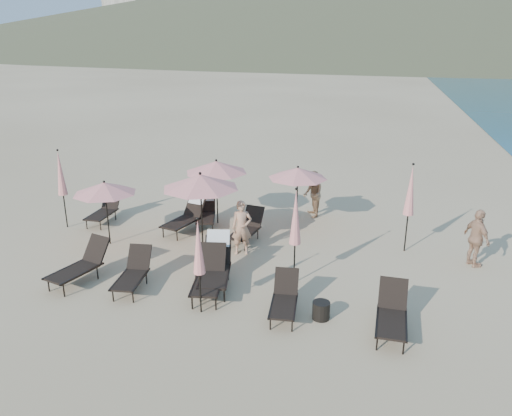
% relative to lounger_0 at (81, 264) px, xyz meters
% --- Properties ---
extents(ground, '(800.00, 800.00, 0.00)m').
position_rel_lounger_0_xyz_m(ground, '(4.26, 0.09, -0.47)').
color(ground, '#D6BA8C').
rests_on(ground, ground).
extents(hotel_skyline, '(109.00, 82.00, 55.00)m').
position_rel_lounger_0_xyz_m(hotel_skyline, '(-89.35, 271.30, 23.71)').
color(hotel_skyline, beige).
rests_on(hotel_skyline, ground).
extents(lounger_0, '(1.12, 1.86, 1.01)m').
position_rel_lounger_0_xyz_m(lounger_0, '(0.00, 0.00, 0.00)').
color(lounger_0, black).
rests_on(lounger_0, ground).
extents(lounger_1, '(0.77, 1.63, 0.91)m').
position_rel_lounger_0_xyz_m(lounger_1, '(1.48, -0.03, -0.05)').
color(lounger_1, black).
rests_on(lounger_1, ground).
extents(lounger_2, '(1.06, 2.00, 1.18)m').
position_rel_lounger_0_xyz_m(lounger_2, '(3.43, 0.70, 0.10)').
color(lounger_2, black).
rests_on(lounger_2, ground).
extents(lounger_3, '(0.95, 1.86, 1.02)m').
position_rel_lounger_0_xyz_m(lounger_3, '(3.42, 0.18, 0.01)').
color(lounger_3, black).
rests_on(lounger_3, ground).
extents(lounger_4, '(0.70, 1.55, 0.86)m').
position_rel_lounger_0_xyz_m(lounger_4, '(5.40, -0.39, -0.07)').
color(lounger_4, black).
rests_on(lounger_4, ground).
extents(lounger_5, '(0.68, 1.67, 0.95)m').
position_rel_lounger_0_xyz_m(lounger_5, '(7.76, -0.57, -0.03)').
color(lounger_5, black).
rests_on(lounger_5, ground).
extents(lounger_6, '(0.62, 1.61, 0.92)m').
position_rel_lounger_0_xyz_m(lounger_6, '(-1.65, 4.09, -0.04)').
color(lounger_6, black).
rests_on(lounger_6, ground).
extents(lounger_7, '(0.99, 1.70, 1.00)m').
position_rel_lounger_0_xyz_m(lounger_7, '(1.78, 4.72, 0.01)').
color(lounger_7, black).
rests_on(lounger_7, ground).
extents(lounger_8, '(1.10, 1.90, 1.12)m').
position_rel_lounger_0_xyz_m(lounger_8, '(1.36, 4.05, 0.06)').
color(lounger_8, black).
rests_on(lounger_8, ground).
extents(lounger_9, '(0.85, 1.69, 0.93)m').
position_rel_lounger_0_xyz_m(lounger_9, '(3.50, 3.60, -0.03)').
color(lounger_9, black).
rests_on(lounger_9, ground).
extents(umbrella_open_0, '(1.87, 1.87, 2.01)m').
position_rel_lounger_0_xyz_m(umbrella_open_0, '(-0.53, 2.39, 1.31)').
color(umbrella_open_0, black).
rests_on(umbrella_open_0, ground).
extents(umbrella_open_1, '(2.23, 2.23, 2.40)m').
position_rel_lounger_0_xyz_m(umbrella_open_1, '(2.39, 2.61, 1.65)').
color(umbrella_open_1, black).
rests_on(umbrella_open_1, ground).
extents(umbrella_open_2, '(2.07, 2.07, 2.23)m').
position_rel_lounger_0_xyz_m(umbrella_open_2, '(2.13, 4.88, 1.50)').
color(umbrella_open_2, black).
rests_on(umbrella_open_2, ground).
extents(umbrella_open_3, '(1.93, 1.93, 2.08)m').
position_rel_lounger_0_xyz_m(umbrella_open_3, '(4.79, 5.19, 1.37)').
color(umbrella_open_3, black).
rests_on(umbrella_open_3, ground).
extents(umbrella_closed_0, '(0.27, 0.27, 2.33)m').
position_rel_lounger_0_xyz_m(umbrella_closed_0, '(3.52, -0.76, 1.15)').
color(umbrella_closed_0, black).
rests_on(umbrella_closed_0, ground).
extents(umbrella_closed_1, '(0.31, 0.31, 2.68)m').
position_rel_lounger_0_xyz_m(umbrella_closed_1, '(8.23, 3.93, 1.39)').
color(umbrella_closed_1, black).
rests_on(umbrella_closed_1, ground).
extents(umbrella_closed_2, '(0.31, 0.31, 2.65)m').
position_rel_lounger_0_xyz_m(umbrella_closed_2, '(-2.63, 3.34, 1.37)').
color(umbrella_closed_2, black).
rests_on(umbrella_closed_2, ground).
extents(umbrella_closed_3, '(0.30, 0.30, 2.57)m').
position_rel_lounger_0_xyz_m(umbrella_closed_3, '(5.37, 1.16, 1.32)').
color(umbrella_closed_3, black).
rests_on(umbrella_closed_3, ground).
extents(side_table_0, '(0.41, 0.41, 0.46)m').
position_rel_lounger_0_xyz_m(side_table_0, '(3.01, 0.81, -0.24)').
color(side_table_0, black).
rests_on(side_table_0, ground).
extents(side_table_1, '(0.40, 0.40, 0.41)m').
position_rel_lounger_0_xyz_m(side_table_1, '(6.24, -0.39, -0.27)').
color(side_table_1, black).
rests_on(side_table_1, ground).
extents(beachgoer_a, '(0.66, 0.53, 1.60)m').
position_rel_lounger_0_xyz_m(beachgoer_a, '(3.59, 2.65, 0.33)').
color(beachgoer_a, tan).
rests_on(beachgoer_a, ground).
extents(beachgoer_b, '(0.85, 0.96, 1.63)m').
position_rel_lounger_0_xyz_m(beachgoer_b, '(5.17, 6.29, 0.34)').
color(beachgoer_b, '#A67C56').
rests_on(beachgoer_b, ground).
extents(beachgoer_c, '(0.81, 1.03, 1.64)m').
position_rel_lounger_0_xyz_m(beachgoer_c, '(10.03, 3.33, 0.35)').
color(beachgoer_c, tan).
rests_on(beachgoer_c, ground).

